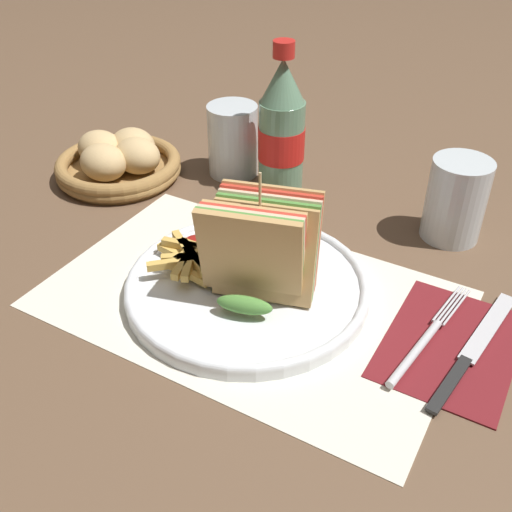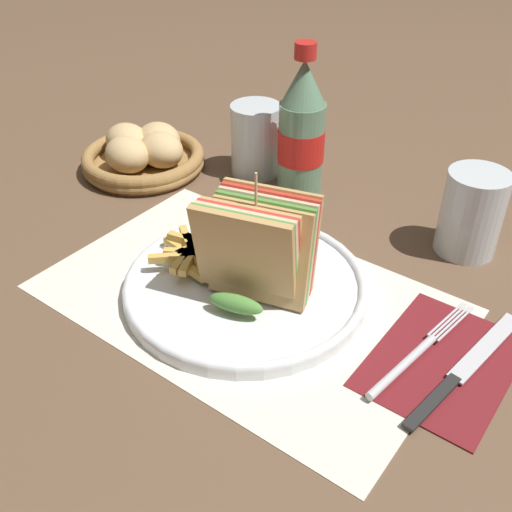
{
  "view_description": "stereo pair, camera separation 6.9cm",
  "coord_description": "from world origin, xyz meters",
  "px_view_note": "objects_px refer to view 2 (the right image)",
  "views": [
    {
      "loc": [
        0.3,
        -0.44,
        0.45
      ],
      "look_at": [
        0.02,
        0.05,
        0.04
      ],
      "focal_mm": 42.0,
      "sensor_mm": 36.0,
      "label": 1
    },
    {
      "loc": [
        0.36,
        -0.4,
        0.45
      ],
      "look_at": [
        0.02,
        0.05,
        0.04
      ],
      "focal_mm": 42.0,
      "sensor_mm": 36.0,
      "label": 2
    }
  ],
  "objects_px": {
    "fork": "(413,356)",
    "club_sandwich": "(256,250)",
    "knife": "(464,370)",
    "bread_basket": "(144,155)",
    "coke_bottle_near": "(302,132)",
    "glass_near": "(470,218)",
    "plate_main": "(246,285)",
    "glass_far": "(256,144)"
  },
  "relations": [
    {
      "from": "fork",
      "to": "club_sandwich",
      "type": "bearing_deg",
      "value": -166.19
    },
    {
      "from": "knife",
      "to": "bread_basket",
      "type": "relative_size",
      "value": 1.12
    },
    {
      "from": "coke_bottle_near",
      "to": "club_sandwich",
      "type": "bearing_deg",
      "value": -67.21
    },
    {
      "from": "coke_bottle_near",
      "to": "glass_near",
      "type": "height_order",
      "value": "coke_bottle_near"
    },
    {
      "from": "bread_basket",
      "to": "plate_main",
      "type": "bearing_deg",
      "value": -25.08
    },
    {
      "from": "glass_far",
      "to": "bread_basket",
      "type": "relative_size",
      "value": 0.57
    },
    {
      "from": "coke_bottle_near",
      "to": "bread_basket",
      "type": "height_order",
      "value": "coke_bottle_near"
    },
    {
      "from": "fork",
      "to": "coke_bottle_near",
      "type": "distance_m",
      "value": 0.38
    },
    {
      "from": "glass_far",
      "to": "knife",
      "type": "bearing_deg",
      "value": -27.47
    },
    {
      "from": "coke_bottle_near",
      "to": "bread_basket",
      "type": "xyz_separation_m",
      "value": [
        -0.24,
        -0.09,
        -0.07
      ]
    },
    {
      "from": "club_sandwich",
      "to": "fork",
      "type": "xyz_separation_m",
      "value": [
        0.19,
        0.02,
        -0.06
      ]
    },
    {
      "from": "fork",
      "to": "plate_main",
      "type": "bearing_deg",
      "value": -168.99
    },
    {
      "from": "coke_bottle_near",
      "to": "glass_far",
      "type": "distance_m",
      "value": 0.1
    },
    {
      "from": "knife",
      "to": "fork",
      "type": "bearing_deg",
      "value": -154.38
    },
    {
      "from": "plate_main",
      "to": "glass_near",
      "type": "bearing_deg",
      "value": 54.13
    },
    {
      "from": "coke_bottle_near",
      "to": "bread_basket",
      "type": "relative_size",
      "value": 1.14
    },
    {
      "from": "bread_basket",
      "to": "club_sandwich",
      "type": "bearing_deg",
      "value": -24.87
    },
    {
      "from": "bread_basket",
      "to": "knife",
      "type": "bearing_deg",
      "value": -12.07
    },
    {
      "from": "knife",
      "to": "bread_basket",
      "type": "xyz_separation_m",
      "value": [
        -0.57,
        0.12,
        0.02
      ]
    },
    {
      "from": "glass_near",
      "to": "glass_far",
      "type": "bearing_deg",
      "value": 178.31
    },
    {
      "from": "glass_far",
      "to": "bread_basket",
      "type": "xyz_separation_m",
      "value": [
        -0.15,
        -0.1,
        -0.02
      ]
    },
    {
      "from": "glass_near",
      "to": "plate_main",
      "type": "bearing_deg",
      "value": -125.87
    },
    {
      "from": "plate_main",
      "to": "knife",
      "type": "distance_m",
      "value": 0.26
    },
    {
      "from": "knife",
      "to": "glass_far",
      "type": "bearing_deg",
      "value": 160.38
    },
    {
      "from": "club_sandwich",
      "to": "fork",
      "type": "bearing_deg",
      "value": 5.96
    },
    {
      "from": "club_sandwich",
      "to": "bread_basket",
      "type": "height_order",
      "value": "club_sandwich"
    },
    {
      "from": "glass_far",
      "to": "bread_basket",
      "type": "bearing_deg",
      "value": -146.03
    },
    {
      "from": "club_sandwich",
      "to": "glass_near",
      "type": "distance_m",
      "value": 0.29
    },
    {
      "from": "glass_near",
      "to": "coke_bottle_near",
      "type": "bearing_deg",
      "value": 179.99
    },
    {
      "from": "glass_near",
      "to": "glass_far",
      "type": "distance_m",
      "value": 0.34
    },
    {
      "from": "glass_far",
      "to": "club_sandwich",
      "type": "bearing_deg",
      "value": -53.11
    },
    {
      "from": "coke_bottle_near",
      "to": "glass_near",
      "type": "relative_size",
      "value": 2.0
    },
    {
      "from": "club_sandwich",
      "to": "bread_basket",
      "type": "relative_size",
      "value": 0.78
    },
    {
      "from": "fork",
      "to": "glass_far",
      "type": "xyz_separation_m",
      "value": [
        -0.38,
        0.24,
        0.04
      ]
    },
    {
      "from": "coke_bottle_near",
      "to": "glass_far",
      "type": "relative_size",
      "value": 2.0
    },
    {
      "from": "plate_main",
      "to": "fork",
      "type": "height_order",
      "value": "plate_main"
    },
    {
      "from": "club_sandwich",
      "to": "plate_main",
      "type": "bearing_deg",
      "value": 158.62
    },
    {
      "from": "fork",
      "to": "glass_far",
      "type": "relative_size",
      "value": 1.71
    },
    {
      "from": "club_sandwich",
      "to": "knife",
      "type": "xyz_separation_m",
      "value": [
        0.23,
        0.03,
        -0.07
      ]
    },
    {
      "from": "plate_main",
      "to": "coke_bottle_near",
      "type": "xyz_separation_m",
      "value": [
        -0.08,
        0.24,
        0.08
      ]
    },
    {
      "from": "glass_near",
      "to": "fork",
      "type": "bearing_deg",
      "value": -81.46
    },
    {
      "from": "plate_main",
      "to": "club_sandwich",
      "type": "relative_size",
      "value": 1.9
    }
  ]
}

